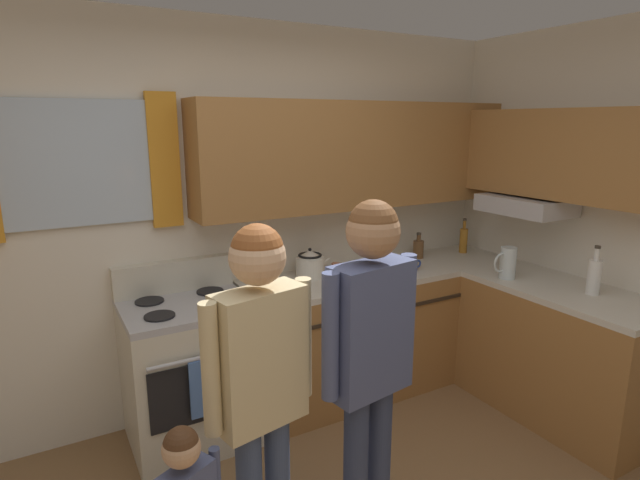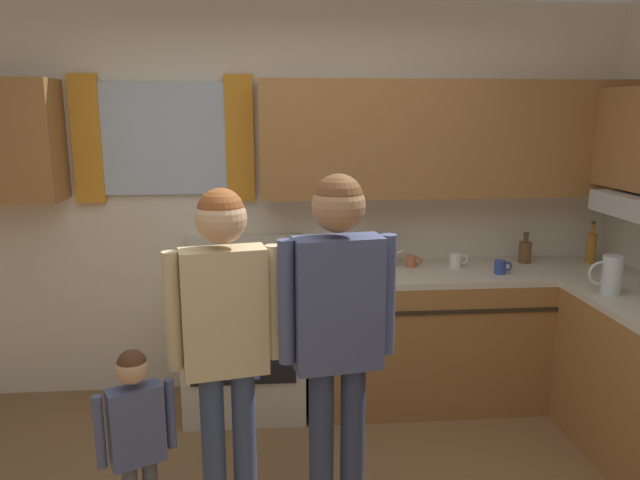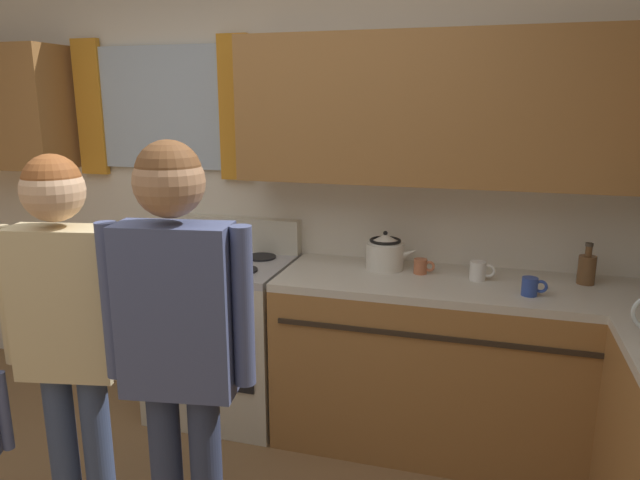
{
  "view_description": "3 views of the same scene",
  "coord_description": "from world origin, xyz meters",
  "px_view_note": "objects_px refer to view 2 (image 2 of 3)",
  "views": [
    {
      "loc": [
        -0.97,
        -1.36,
        1.96
      ],
      "look_at": [
        0.35,
        0.96,
        1.34
      ],
      "focal_mm": 28.63,
      "sensor_mm": 36.0,
      "label": 1
    },
    {
      "loc": [
        -0.07,
        -2.11,
        1.91
      ],
      "look_at": [
        0.17,
        0.71,
        1.29
      ],
      "focal_mm": 33.4,
      "sensor_mm": 36.0,
      "label": 2
    },
    {
      "loc": [
        1.16,
        -1.3,
        1.77
      ],
      "look_at": [
        0.51,
        0.95,
        1.21
      ],
      "focal_mm": 32.64,
      "sensor_mm": 36.0,
      "label": 3
    }
  ],
  "objects_px": {
    "stovetop_kettle": "(382,252)",
    "adult_holding_child": "(225,325)",
    "cup_terracotta": "(412,261)",
    "adult_in_plaid": "(338,317)",
    "mug_cobalt_blue": "(501,267)",
    "bottle_squat_brown": "(525,251)",
    "small_child": "(137,433)",
    "bottle_oil_amber": "(591,247)",
    "mug_ceramic_white": "(456,260)",
    "water_pitcher": "(610,275)",
    "stove_oven": "(245,338)"
  },
  "relations": [
    {
      "from": "bottle_oil_amber",
      "to": "small_child",
      "type": "distance_m",
      "value": 3.11
    },
    {
      "from": "bottle_squat_brown",
      "to": "bottle_oil_amber",
      "type": "distance_m",
      "value": 0.44
    },
    {
      "from": "stovetop_kettle",
      "to": "adult_holding_child",
      "type": "relative_size",
      "value": 0.17
    },
    {
      "from": "bottle_oil_amber",
      "to": "cup_terracotta",
      "type": "relative_size",
      "value": 2.63
    },
    {
      "from": "mug_cobalt_blue",
      "to": "water_pitcher",
      "type": "height_order",
      "value": "water_pitcher"
    },
    {
      "from": "stove_oven",
      "to": "small_child",
      "type": "relative_size",
      "value": 1.13
    },
    {
      "from": "adult_in_plaid",
      "to": "bottle_oil_amber",
      "type": "bearing_deg",
      "value": 35.51
    },
    {
      "from": "mug_cobalt_blue",
      "to": "bottle_oil_amber",
      "type": "bearing_deg",
      "value": 16.74
    },
    {
      "from": "cup_terracotta",
      "to": "small_child",
      "type": "height_order",
      "value": "cup_terracotta"
    },
    {
      "from": "mug_cobalt_blue",
      "to": "mug_ceramic_white",
      "type": "distance_m",
      "value": 0.29
    },
    {
      "from": "stove_oven",
      "to": "bottle_squat_brown",
      "type": "distance_m",
      "value": 1.96
    },
    {
      "from": "bottle_oil_amber",
      "to": "water_pitcher",
      "type": "distance_m",
      "value": 0.72
    },
    {
      "from": "mug_cobalt_blue",
      "to": "adult_holding_child",
      "type": "distance_m",
      "value": 1.97
    },
    {
      "from": "cup_terracotta",
      "to": "adult_holding_child",
      "type": "distance_m",
      "value": 1.71
    },
    {
      "from": "stovetop_kettle",
      "to": "adult_in_plaid",
      "type": "xyz_separation_m",
      "value": [
        -0.45,
        -1.37,
        0.05
      ]
    },
    {
      "from": "mug_cobalt_blue",
      "to": "small_child",
      "type": "bearing_deg",
      "value": -148.37
    },
    {
      "from": "stove_oven",
      "to": "bottle_oil_amber",
      "type": "relative_size",
      "value": 3.85
    },
    {
      "from": "bottle_squat_brown",
      "to": "adult_in_plaid",
      "type": "xyz_separation_m",
      "value": [
        -1.44,
        -1.39,
        0.07
      ]
    },
    {
      "from": "bottle_oil_amber",
      "to": "water_pitcher",
      "type": "bearing_deg",
      "value": -111.11
    },
    {
      "from": "cup_terracotta",
      "to": "small_child",
      "type": "xyz_separation_m",
      "value": [
        -1.49,
        -1.45,
        -0.33
      ]
    },
    {
      "from": "bottle_squat_brown",
      "to": "adult_holding_child",
      "type": "distance_m",
      "value": 2.34
    },
    {
      "from": "cup_terracotta",
      "to": "adult_in_plaid",
      "type": "xyz_separation_m",
      "value": [
        -0.64,
        -1.33,
        0.1
      ]
    },
    {
      "from": "bottle_squat_brown",
      "to": "mug_ceramic_white",
      "type": "relative_size",
      "value": 1.63
    },
    {
      "from": "water_pitcher",
      "to": "adult_holding_child",
      "type": "xyz_separation_m",
      "value": [
        -2.09,
        -0.61,
        -0.0
      ]
    },
    {
      "from": "mug_cobalt_blue",
      "to": "stovetop_kettle",
      "type": "bearing_deg",
      "value": 161.25
    },
    {
      "from": "small_child",
      "to": "adult_holding_child",
      "type": "bearing_deg",
      "value": 24.97
    },
    {
      "from": "bottle_oil_amber",
      "to": "water_pitcher",
      "type": "height_order",
      "value": "bottle_oil_amber"
    },
    {
      "from": "bottle_oil_amber",
      "to": "mug_cobalt_blue",
      "type": "distance_m",
      "value": 0.74
    },
    {
      "from": "mug_ceramic_white",
      "to": "adult_holding_child",
      "type": "height_order",
      "value": "adult_holding_child"
    },
    {
      "from": "stove_oven",
      "to": "adult_holding_child",
      "type": "bearing_deg",
      "value": -91.27
    },
    {
      "from": "cup_terracotta",
      "to": "stovetop_kettle",
      "type": "bearing_deg",
      "value": 169.69
    },
    {
      "from": "adult_holding_child",
      "to": "mug_cobalt_blue",
      "type": "bearing_deg",
      "value": 32.97
    },
    {
      "from": "cup_terracotta",
      "to": "stovetop_kettle",
      "type": "height_order",
      "value": "stovetop_kettle"
    },
    {
      "from": "bottle_squat_brown",
      "to": "small_child",
      "type": "xyz_separation_m",
      "value": [
        -2.28,
        -1.5,
        -0.37
      ]
    },
    {
      "from": "stove_oven",
      "to": "bottle_squat_brown",
      "type": "xyz_separation_m",
      "value": [
        1.89,
        0.13,
        0.51
      ]
    },
    {
      "from": "cup_terracotta",
      "to": "adult_in_plaid",
      "type": "distance_m",
      "value": 1.48
    },
    {
      "from": "bottle_oil_amber",
      "to": "adult_in_plaid",
      "type": "relative_size",
      "value": 0.17
    },
    {
      "from": "bottle_squat_brown",
      "to": "bottle_oil_amber",
      "type": "xyz_separation_m",
      "value": [
        0.44,
        -0.05,
        0.03
      ]
    },
    {
      "from": "bottle_oil_amber",
      "to": "mug_ceramic_white",
      "type": "relative_size",
      "value": 2.28
    },
    {
      "from": "stove_oven",
      "to": "cup_terracotta",
      "type": "height_order",
      "value": "stove_oven"
    },
    {
      "from": "cup_terracotta",
      "to": "mug_cobalt_blue",
      "type": "xyz_separation_m",
      "value": [
        0.52,
        -0.21,
        0.0
      ]
    },
    {
      "from": "mug_ceramic_white",
      "to": "small_child",
      "type": "relative_size",
      "value": 0.13
    },
    {
      "from": "mug_cobalt_blue",
      "to": "adult_in_plaid",
      "type": "height_order",
      "value": "adult_in_plaid"
    },
    {
      "from": "small_child",
      "to": "adult_in_plaid",
      "type": "bearing_deg",
      "value": 7.75
    },
    {
      "from": "mug_ceramic_white",
      "to": "adult_in_plaid",
      "type": "distance_m",
      "value": 1.6
    },
    {
      "from": "stovetop_kettle",
      "to": "small_child",
      "type": "relative_size",
      "value": 0.28
    },
    {
      "from": "mug_ceramic_white",
      "to": "stovetop_kettle",
      "type": "distance_m",
      "value": 0.49
    },
    {
      "from": "stovetop_kettle",
      "to": "mug_cobalt_blue",
      "type": "bearing_deg",
      "value": -18.75
    },
    {
      "from": "bottle_squat_brown",
      "to": "water_pitcher",
      "type": "distance_m",
      "value": 0.75
    },
    {
      "from": "bottle_squat_brown",
      "to": "mug_ceramic_white",
      "type": "bearing_deg",
      "value": -170.18
    }
  ]
}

